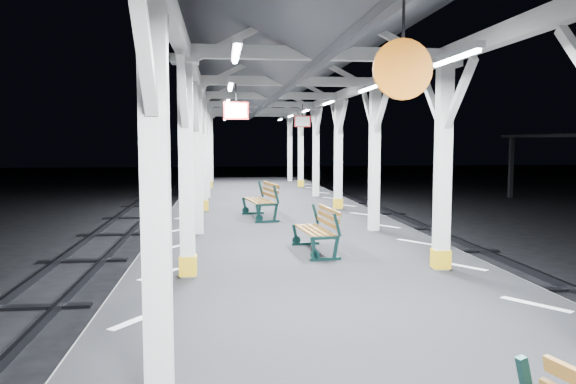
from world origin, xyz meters
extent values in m
cube|color=black|center=(0.00, 0.00, 0.50)|extent=(6.00, 50.00, 1.00)
cube|color=silver|center=(-2.45, 0.00, 1.00)|extent=(1.00, 48.00, 0.01)
cube|color=silver|center=(2.45, 0.00, 1.00)|extent=(1.00, 48.00, 0.01)
cube|color=silver|center=(-2.00, -2.00, 2.60)|extent=(0.22, 0.22, 3.20)
cube|color=silver|center=(-2.00, -1.45, 3.75)|extent=(0.10, 0.99, 0.99)
cube|color=silver|center=(-2.00, -2.55, 3.75)|extent=(0.10, 0.99, 0.99)
cube|color=silver|center=(-2.00, 2.00, 2.60)|extent=(0.22, 0.22, 3.20)
cube|color=silver|center=(-2.00, 2.00, 4.26)|extent=(0.40, 0.40, 0.12)
cube|color=gold|center=(-2.00, 2.00, 1.18)|extent=(0.26, 0.26, 0.30)
cube|color=silver|center=(-2.00, 2.55, 3.75)|extent=(0.10, 0.99, 0.99)
cube|color=silver|center=(-2.00, 1.45, 3.75)|extent=(0.10, 0.99, 0.99)
cube|color=silver|center=(-2.00, 6.00, 2.60)|extent=(0.22, 0.22, 3.20)
cube|color=silver|center=(-2.00, 6.00, 4.26)|extent=(0.40, 0.40, 0.12)
cube|color=silver|center=(-2.00, 6.55, 3.75)|extent=(0.10, 0.99, 0.99)
cube|color=silver|center=(-2.00, 5.45, 3.75)|extent=(0.10, 0.99, 0.99)
cube|color=silver|center=(-2.00, 10.00, 2.60)|extent=(0.22, 0.22, 3.20)
cube|color=silver|center=(-2.00, 10.00, 4.26)|extent=(0.40, 0.40, 0.12)
cube|color=gold|center=(-2.00, 10.00, 1.18)|extent=(0.26, 0.26, 0.30)
cube|color=silver|center=(-2.00, 10.55, 3.75)|extent=(0.10, 0.99, 0.99)
cube|color=silver|center=(-2.00, 9.45, 3.75)|extent=(0.10, 0.99, 0.99)
cube|color=silver|center=(-2.00, 14.00, 2.60)|extent=(0.22, 0.22, 3.20)
cube|color=silver|center=(-2.00, 14.00, 4.26)|extent=(0.40, 0.40, 0.12)
cube|color=silver|center=(-2.00, 14.55, 3.75)|extent=(0.10, 0.99, 0.99)
cube|color=silver|center=(-2.00, 13.45, 3.75)|extent=(0.10, 0.99, 0.99)
cube|color=silver|center=(-2.00, 18.00, 2.60)|extent=(0.22, 0.22, 3.20)
cube|color=silver|center=(-2.00, 18.00, 4.26)|extent=(0.40, 0.40, 0.12)
cube|color=gold|center=(-2.00, 18.00, 1.18)|extent=(0.26, 0.26, 0.30)
cube|color=silver|center=(-2.00, 18.55, 3.75)|extent=(0.10, 0.99, 0.99)
cube|color=silver|center=(-2.00, 17.45, 3.75)|extent=(0.10, 0.99, 0.99)
cube|color=silver|center=(-2.00, 22.00, 2.60)|extent=(0.22, 0.22, 3.20)
cube|color=silver|center=(-2.00, 22.00, 4.26)|extent=(0.40, 0.40, 0.12)
cube|color=silver|center=(-2.00, 22.55, 3.75)|extent=(0.10, 0.99, 0.99)
cube|color=silver|center=(-2.00, 21.45, 3.75)|extent=(0.10, 0.99, 0.99)
cube|color=silver|center=(2.00, 2.00, 2.60)|extent=(0.22, 0.22, 3.20)
cube|color=silver|center=(2.00, 2.00, 4.26)|extent=(0.40, 0.40, 0.12)
cube|color=gold|center=(2.00, 2.00, 1.18)|extent=(0.26, 0.26, 0.30)
cube|color=silver|center=(2.00, 2.55, 3.75)|extent=(0.10, 0.99, 0.99)
cube|color=silver|center=(2.00, 1.45, 3.75)|extent=(0.10, 0.99, 0.99)
cube|color=silver|center=(2.00, 6.00, 2.60)|extent=(0.22, 0.22, 3.20)
cube|color=silver|center=(2.00, 6.00, 4.26)|extent=(0.40, 0.40, 0.12)
cube|color=silver|center=(2.00, 6.55, 3.75)|extent=(0.10, 0.99, 0.99)
cube|color=silver|center=(2.00, 5.45, 3.75)|extent=(0.10, 0.99, 0.99)
cube|color=silver|center=(2.00, 10.00, 2.60)|extent=(0.22, 0.22, 3.20)
cube|color=silver|center=(2.00, 10.00, 4.26)|extent=(0.40, 0.40, 0.12)
cube|color=gold|center=(2.00, 10.00, 1.18)|extent=(0.26, 0.26, 0.30)
cube|color=silver|center=(2.00, 10.55, 3.75)|extent=(0.10, 0.99, 0.99)
cube|color=silver|center=(2.00, 9.45, 3.75)|extent=(0.10, 0.99, 0.99)
cube|color=silver|center=(2.00, 14.00, 2.60)|extent=(0.22, 0.22, 3.20)
cube|color=silver|center=(2.00, 14.00, 4.26)|extent=(0.40, 0.40, 0.12)
cube|color=silver|center=(2.00, 14.55, 3.75)|extent=(0.10, 0.99, 0.99)
cube|color=silver|center=(2.00, 13.45, 3.75)|extent=(0.10, 0.99, 0.99)
cube|color=silver|center=(2.00, 18.00, 2.60)|extent=(0.22, 0.22, 3.20)
cube|color=silver|center=(2.00, 18.00, 4.26)|extent=(0.40, 0.40, 0.12)
cube|color=gold|center=(2.00, 18.00, 1.18)|extent=(0.26, 0.26, 0.30)
cube|color=silver|center=(2.00, 18.55, 3.75)|extent=(0.10, 0.99, 0.99)
cube|color=silver|center=(2.00, 17.45, 3.75)|extent=(0.10, 0.99, 0.99)
cube|color=silver|center=(2.00, 22.00, 2.60)|extent=(0.22, 0.22, 3.20)
cube|color=silver|center=(2.00, 22.00, 4.26)|extent=(0.40, 0.40, 0.12)
cube|color=silver|center=(2.00, 22.55, 3.75)|extent=(0.10, 0.99, 0.99)
cube|color=silver|center=(2.00, 21.45, 3.75)|extent=(0.10, 0.99, 0.99)
cube|color=silver|center=(-2.00, 0.00, 4.38)|extent=(0.18, 48.00, 0.24)
cube|color=silver|center=(2.00, 0.00, 4.38)|extent=(0.18, 48.00, 0.24)
cube|color=silver|center=(0.00, 2.00, 4.38)|extent=(4.20, 0.14, 0.20)
cube|color=silver|center=(0.00, 6.00, 4.38)|extent=(4.20, 0.14, 0.20)
cube|color=silver|center=(0.00, 10.00, 4.38)|extent=(4.20, 0.14, 0.20)
cube|color=silver|center=(0.00, 14.00, 4.38)|extent=(4.20, 0.14, 0.20)
cube|color=silver|center=(0.00, 18.00, 4.38)|extent=(4.20, 0.14, 0.20)
cube|color=silver|center=(0.00, 22.00, 4.38)|extent=(4.20, 0.14, 0.20)
cube|color=silver|center=(-1.30, 0.00, 4.10)|extent=(0.10, 1.35, 0.08)
cube|color=white|center=(-1.30, 0.00, 4.05)|extent=(0.05, 1.25, 0.05)
cube|color=silver|center=(-1.30, 4.00, 4.10)|extent=(0.10, 1.35, 0.08)
cube|color=white|center=(-1.30, 4.00, 4.05)|extent=(0.05, 1.25, 0.05)
cube|color=silver|center=(-1.30, 8.00, 4.10)|extent=(0.10, 1.35, 0.08)
cube|color=white|center=(-1.30, 8.00, 4.05)|extent=(0.05, 1.25, 0.05)
cube|color=silver|center=(-1.30, 12.00, 4.10)|extent=(0.10, 1.35, 0.08)
cube|color=white|center=(-1.30, 12.00, 4.05)|extent=(0.05, 1.25, 0.05)
cube|color=silver|center=(-1.30, 16.00, 4.10)|extent=(0.10, 1.35, 0.08)
cube|color=white|center=(-1.30, 16.00, 4.05)|extent=(0.05, 1.25, 0.05)
cube|color=silver|center=(-1.30, 20.00, 4.10)|extent=(0.10, 1.35, 0.08)
cube|color=white|center=(-1.30, 20.00, 4.05)|extent=(0.05, 1.25, 0.05)
cube|color=silver|center=(1.30, 0.00, 4.10)|extent=(0.10, 1.35, 0.08)
cube|color=white|center=(1.30, 0.00, 4.05)|extent=(0.05, 1.25, 0.05)
cube|color=silver|center=(1.30, 4.00, 4.10)|extent=(0.10, 1.35, 0.08)
cube|color=white|center=(1.30, 4.00, 4.05)|extent=(0.05, 1.25, 0.05)
cube|color=silver|center=(1.30, 8.00, 4.10)|extent=(0.10, 1.35, 0.08)
cube|color=white|center=(1.30, 8.00, 4.05)|extent=(0.05, 1.25, 0.05)
cube|color=silver|center=(1.30, 12.00, 4.10)|extent=(0.10, 1.35, 0.08)
cube|color=white|center=(1.30, 12.00, 4.05)|extent=(0.05, 1.25, 0.05)
cube|color=silver|center=(1.30, 16.00, 4.10)|extent=(0.10, 1.35, 0.08)
cube|color=white|center=(1.30, 16.00, 4.05)|extent=(0.05, 1.25, 0.05)
cube|color=silver|center=(1.30, 20.00, 4.10)|extent=(0.10, 1.35, 0.08)
cube|color=white|center=(1.30, 20.00, 4.05)|extent=(0.05, 1.25, 0.05)
cylinder|color=black|center=(0.00, -2.00, 4.05)|extent=(0.02, 0.02, 0.30)
cylinder|color=orange|center=(0.00, -2.00, 3.65)|extent=(0.50, 0.04, 0.50)
cylinder|color=black|center=(-1.18, 4.87, 4.02)|extent=(0.02, 0.02, 0.36)
cube|color=red|center=(-1.18, 4.87, 3.67)|extent=(0.50, 0.03, 0.35)
cube|color=white|center=(-1.18, 4.87, 3.67)|extent=(0.44, 0.04, 0.29)
cylinder|color=black|center=(1.04, 10.88, 4.02)|extent=(0.02, 0.02, 0.36)
cube|color=red|center=(1.04, 10.88, 3.67)|extent=(0.50, 0.03, 0.35)
cube|color=white|center=(1.04, 10.88, 3.67)|extent=(0.44, 0.05, 0.29)
cube|color=black|center=(14.00, 22.00, 1.65)|extent=(0.20, 0.20, 3.30)
sphere|color=silver|center=(14.00, 22.00, 3.22)|extent=(0.20, 0.20, 0.20)
cube|color=black|center=(0.29, 2.88, 1.03)|extent=(0.56, 0.10, 0.06)
cube|color=black|center=(0.08, 2.86, 1.21)|extent=(0.15, 0.06, 0.43)
cube|color=black|center=(0.47, 2.90, 1.21)|extent=(0.13, 0.06, 0.43)
cube|color=black|center=(0.49, 2.90, 1.62)|extent=(0.15, 0.06, 0.41)
cube|color=black|center=(0.16, 4.36, 1.03)|extent=(0.56, 0.10, 0.06)
cube|color=black|center=(-0.04, 4.34, 1.21)|extent=(0.15, 0.06, 0.43)
cube|color=black|center=(0.34, 4.37, 1.21)|extent=(0.13, 0.06, 0.43)
cube|color=black|center=(0.36, 4.37, 1.62)|extent=(0.15, 0.06, 0.41)
cube|color=brown|center=(0.04, 3.60, 1.42)|extent=(0.20, 1.41, 0.03)
cube|color=brown|center=(0.16, 3.61, 1.42)|extent=(0.20, 1.41, 0.03)
cube|color=brown|center=(0.28, 3.62, 1.42)|extent=(0.20, 1.41, 0.03)
cube|color=brown|center=(0.40, 3.63, 1.42)|extent=(0.20, 1.41, 0.03)
cube|color=brown|center=(0.46, 3.64, 1.55)|extent=(0.17, 1.41, 0.09)
cube|color=brown|center=(0.48, 3.64, 1.67)|extent=(0.17, 1.41, 0.09)
cube|color=brown|center=(0.50, 3.64, 1.79)|extent=(0.17, 1.41, 0.09)
cube|color=black|center=(-0.34, 7.48, 1.03)|extent=(0.63, 0.16, 0.06)
cube|color=black|center=(-0.57, 7.44, 1.24)|extent=(0.17, 0.08, 0.49)
cube|color=black|center=(-0.14, 7.51, 1.24)|extent=(0.15, 0.08, 0.49)
cube|color=black|center=(-0.11, 7.52, 1.71)|extent=(0.18, 0.08, 0.46)
cube|color=black|center=(-0.61, 9.14, 1.03)|extent=(0.63, 0.16, 0.06)
cube|color=black|center=(-0.84, 9.11, 1.24)|extent=(0.17, 0.08, 0.49)
cube|color=black|center=(-0.41, 9.18, 1.24)|extent=(0.15, 0.08, 0.49)
cube|color=black|center=(-0.38, 9.18, 1.71)|extent=(0.18, 0.08, 0.46)
cube|color=brown|center=(-0.69, 8.28, 1.47)|extent=(0.35, 1.60, 0.04)
cube|color=brown|center=(-0.55, 8.30, 1.47)|extent=(0.35, 1.60, 0.04)
cube|color=brown|center=(-0.42, 8.32, 1.47)|extent=(0.35, 1.60, 0.04)
cube|color=brown|center=(-0.28, 8.34, 1.47)|extent=(0.35, 1.60, 0.04)
cube|color=brown|center=(-0.21, 8.36, 1.62)|extent=(0.31, 1.59, 0.10)
cube|color=brown|center=(-0.19, 8.36, 1.76)|extent=(0.31, 1.59, 0.10)
cube|color=brown|center=(-0.17, 8.36, 1.90)|extent=(0.31, 1.59, 0.10)
camera|label=1|loc=(-1.48, -6.51, 3.07)|focal=35.00mm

